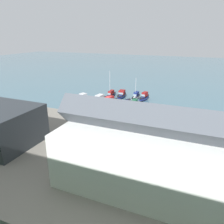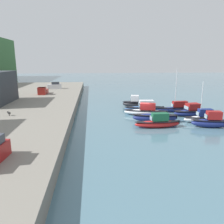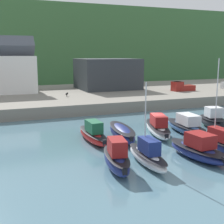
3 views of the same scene
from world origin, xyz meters
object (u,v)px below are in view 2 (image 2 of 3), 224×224
object	(u,v)px
moored_boat_6	(203,118)
moored_boat_7	(191,111)
moored_boat_5	(212,122)
moored_boat_8	(178,108)
moored_boat_4	(134,103)
moored_boat_2	(146,111)
moored_boat_0	(158,122)
dog_on_quay	(9,113)
pickup_truck_1	(43,91)
moored_boat_3	(145,107)
moored_boat_1	(155,117)
parked_car_0	(55,86)

from	to	relation	value
moored_boat_6	moored_boat_7	world-z (taller)	moored_boat_6
moored_boat_5	moored_boat_8	distance (m)	11.07
moored_boat_4	moored_boat_7	bearing A→B (deg)	-121.88
moored_boat_2	moored_boat_5	bearing A→B (deg)	-119.81
moored_boat_0	dog_on_quay	world-z (taller)	dog_on_quay
dog_on_quay	moored_boat_6	bearing A→B (deg)	-51.83
moored_boat_6	dog_on_quay	distance (m)	31.56
moored_boat_2	pickup_truck_1	xyz separation A→B (m)	(18.54, 22.83, 1.70)
moored_boat_3	dog_on_quay	xyz separation A→B (m)	(-8.39, 23.81, 1.36)
moored_boat_1	pickup_truck_1	distance (m)	32.85
moored_boat_2	moored_boat_7	xyz separation A→B (m)	(-0.88, -8.52, -0.01)
moored_boat_3	dog_on_quay	distance (m)	25.28
moored_boat_7	moored_boat_8	size ratio (longest dim) A/B	0.80
moored_boat_1	moored_boat_2	world-z (taller)	moored_boat_2
moored_boat_5	dog_on_quay	xyz separation A→B (m)	(3.61, 31.45, 1.25)
parked_car_0	moored_boat_8	bearing A→B (deg)	-140.10
moored_boat_0	pickup_truck_1	xyz separation A→B (m)	(26.30, 22.79, 1.73)
moored_boat_4	moored_boat_8	xyz separation A→B (m)	(-5.80, -8.02, -0.16)
moored_boat_7	pickup_truck_1	distance (m)	36.92
moored_boat_6	pickup_truck_1	xyz separation A→B (m)	(24.32, 31.18, 1.70)
parked_car_0	dog_on_quay	size ratio (longest dim) A/B	5.42
pickup_truck_1	moored_boat_2	bearing A→B (deg)	139.95
moored_boat_0	parked_car_0	xyz separation A→B (m)	(37.86, 21.50, 1.83)
moored_boat_2	dog_on_quay	xyz separation A→B (m)	(-4.93, 23.18, 1.34)
moored_boat_5	pickup_truck_1	world-z (taller)	pickup_truck_1
moored_boat_7	parked_car_0	xyz separation A→B (m)	(30.99, 30.06, 1.80)
moored_boat_1	moored_boat_7	bearing A→B (deg)	-56.59
moored_boat_0	pickup_truck_1	size ratio (longest dim) A/B	1.54
moored_boat_7	moored_boat_8	bearing A→B (deg)	15.45
moored_boat_2	parked_car_0	distance (m)	37.07
moored_boat_3	pickup_truck_1	bearing A→B (deg)	62.57
moored_boat_3	moored_boat_8	bearing A→B (deg)	-92.94
moored_boat_4	moored_boat_7	xyz separation A→B (m)	(-9.18, -9.23, -0.11)
moored_boat_4	moored_boat_1	bearing A→B (deg)	-162.21
moored_boat_0	moored_boat_8	xyz separation A→B (m)	(10.25, -7.36, -0.02)
moored_boat_2	dog_on_quay	size ratio (longest dim) A/B	10.53
moored_boat_2	moored_boat_3	world-z (taller)	moored_boat_2
moored_boat_1	moored_boat_7	distance (m)	8.96
moored_boat_4	pickup_truck_1	bearing A→B (deg)	78.12
moored_boat_2	moored_boat_7	distance (m)	8.57
moored_boat_5	moored_boat_2	bearing A→B (deg)	54.70
moored_boat_4	parked_car_0	size ratio (longest dim) A/B	1.26
moored_boat_0	moored_boat_5	bearing A→B (deg)	-96.10
moored_boat_4	moored_boat_6	xyz separation A→B (m)	(-14.07, -9.05, -0.10)
moored_boat_7	parked_car_0	bearing A→B (deg)	39.93
moored_boat_4	moored_boat_8	size ratio (longest dim) A/B	0.63
moored_boat_3	moored_boat_8	xyz separation A→B (m)	(-0.97, -6.68, -0.03)
moored_boat_5	moored_boat_7	distance (m)	7.65
moored_boat_1	moored_boat_5	xyz separation A→B (m)	(-3.90, -7.89, 0.16)
moored_boat_4	moored_boat_2	bearing A→B (deg)	-162.14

